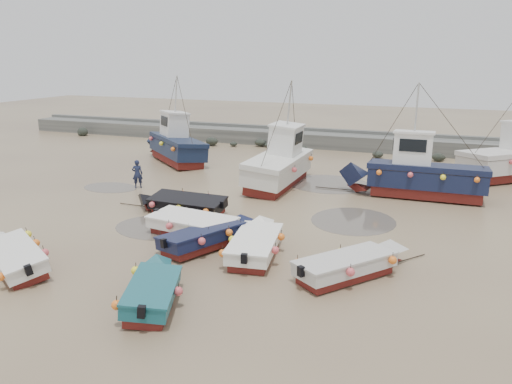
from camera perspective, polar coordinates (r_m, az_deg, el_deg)
ground at (r=23.14m, az=-5.56°, el=-4.03°), size 120.00×120.00×0.00m
seawall at (r=43.19m, az=7.63°, el=5.90°), size 60.00×4.92×1.50m
puddle_a at (r=23.46m, az=-10.97°, el=-3.97°), size 4.23×4.23×0.01m
puddle_b at (r=24.36m, az=11.05°, el=-3.24°), size 4.02×4.02×0.01m
puddle_c at (r=31.09m, az=-16.30°, el=0.50°), size 3.41×3.41×0.01m
puddle_d at (r=31.02m, az=8.30°, el=0.94°), size 5.13×5.13×0.01m
dinghy_0 at (r=20.80m, az=-25.72°, el=-6.24°), size 5.59×3.85×1.43m
dinghy_1 at (r=20.68m, az=-5.26°, el=-4.81°), size 3.30×5.58×1.43m
dinghy_2 at (r=16.50m, az=-11.72°, el=-10.48°), size 2.63×5.10×1.43m
dinghy_3 at (r=18.26m, az=11.08°, el=-7.88°), size 4.29×5.18×1.43m
dinghy_4 at (r=25.29m, az=-8.50°, el=-1.13°), size 6.22×2.08×1.43m
dinghy_5 at (r=21.92m, az=-6.47°, el=-3.68°), size 6.20×2.64×1.43m
dinghy_6 at (r=19.91m, az=0.08°, el=-5.57°), size 2.47×5.99×1.43m
cabin_boat_0 at (r=37.53m, az=-9.47°, el=5.53°), size 7.97×7.04×6.22m
cabin_boat_1 at (r=30.53m, az=2.79°, el=3.44°), size 2.87×9.88×6.22m
cabin_boat_2 at (r=28.97m, az=17.76°, el=2.10°), size 9.39×2.86×6.22m
person at (r=30.62m, az=-13.31°, el=0.48°), size 0.74×0.66×1.70m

